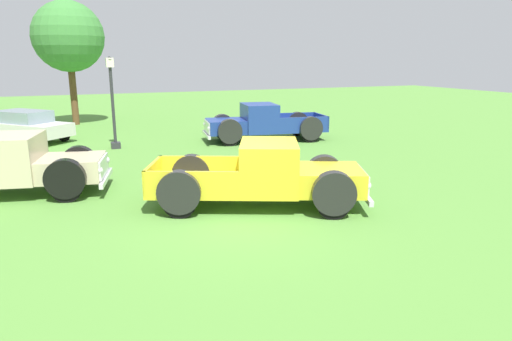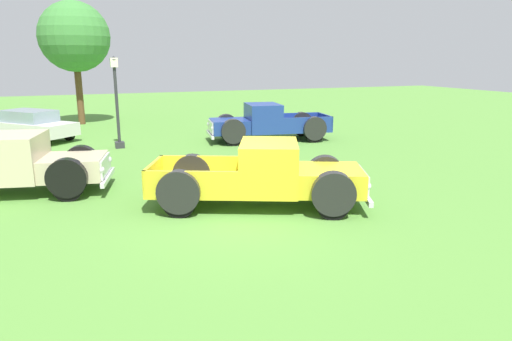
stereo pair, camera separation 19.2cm
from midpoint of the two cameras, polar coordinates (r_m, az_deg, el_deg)
ground_plane at (r=10.85m, az=-1.34°, el=-5.33°), size 80.00×80.00×0.00m
pickup_truck_foreground at (r=11.17m, az=2.43°, el=-0.71°), size 5.52×3.78×1.60m
pickup_truck_behind_left at (r=13.72m, az=-27.02°, el=0.54°), size 5.55×3.02×1.61m
pickup_truck_behind_right at (r=20.20m, az=0.97°, el=5.88°), size 5.54×2.75×1.62m
sedan_distant_a at (r=22.49m, az=-25.92°, el=5.13°), size 3.95×4.07×1.34m
lamp_post_near at (r=19.22m, az=-16.66°, el=8.32°), size 0.36×0.36×3.64m
oak_tree_east at (r=27.09m, az=-21.44°, el=15.17°), size 3.69×3.69×6.51m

